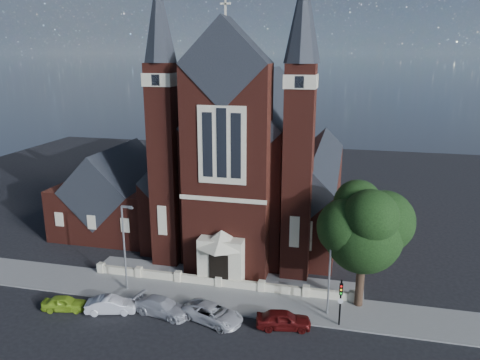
# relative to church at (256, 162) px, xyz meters

# --- Properties ---
(ground) EXTENTS (120.00, 120.00, 0.00)m
(ground) POSITION_rel_church_xyz_m (0.00, -7.94, -8.19)
(ground) COLOR black
(ground) RESTS_ON ground
(pavement_strip) EXTENTS (60.00, 5.00, 0.12)m
(pavement_strip) POSITION_rel_church_xyz_m (0.00, -18.44, -8.19)
(pavement_strip) COLOR slate
(pavement_strip) RESTS_ON ground
(forecourt_paving) EXTENTS (26.00, 3.00, 0.14)m
(forecourt_paving) POSITION_rel_church_xyz_m (0.00, -14.44, -8.19)
(forecourt_paving) COLOR slate
(forecourt_paving) RESTS_ON ground
(forecourt_wall) EXTENTS (24.00, 0.40, 0.90)m
(forecourt_wall) POSITION_rel_church_xyz_m (0.00, -16.44, -8.19)
(forecourt_wall) COLOR beige
(forecourt_wall) RESTS_ON ground
(church) EXTENTS (20.01, 34.90, 29.20)m
(church) POSITION_rel_church_xyz_m (0.00, 0.00, 0.00)
(church) COLOR #501D15
(church) RESTS_ON ground
(parish_hall) EXTENTS (12.00, 12.20, 10.24)m
(parish_hall) POSITION_rel_church_xyz_m (-16.00, -4.94, -4.17)
(parish_hall) COLOR #501D15
(parish_hall) RESTS_ON ground
(street_tree) EXTENTS (6.40, 6.60, 10.70)m
(street_tree) POSITION_rel_church_xyz_m (12.60, -17.23, -1.23)
(street_tree) COLOR black
(street_tree) RESTS_ON ground
(street_lamp_left) EXTENTS (1.16, 0.22, 8.09)m
(street_lamp_left) POSITION_rel_church_xyz_m (-7.91, -18.94, -3.59)
(street_lamp_left) COLOR gray
(street_lamp_left) RESTS_ON ground
(street_lamp_right) EXTENTS (1.16, 0.22, 8.09)m
(street_lamp_right) POSITION_rel_church_xyz_m (10.09, -18.94, -3.59)
(street_lamp_right) COLOR gray
(street_lamp_right) RESTS_ON ground
(traffic_signal) EXTENTS (0.28, 0.42, 4.00)m
(traffic_signal) POSITION_rel_church_xyz_m (11.00, -20.52, -5.60)
(traffic_signal) COLOR black
(traffic_signal) RESTS_ON ground
(car_lime_van) EXTENTS (3.87, 2.24, 1.24)m
(car_lime_van) POSITION_rel_church_xyz_m (-11.50, -23.34, -7.57)
(car_lime_van) COLOR #8CB824
(car_lime_van) RESTS_ON ground
(car_silver_a) EXTENTS (4.36, 2.53, 1.36)m
(car_silver_a) POSITION_rel_church_xyz_m (-7.49, -22.79, -7.51)
(car_silver_a) COLOR #BABCC2
(car_silver_a) RESTS_ON ground
(car_silver_b) EXTENTS (5.16, 2.90, 1.41)m
(car_silver_b) POSITION_rel_church_xyz_m (-3.24, -22.09, -7.48)
(car_silver_b) COLOR #AAABB2
(car_silver_b) RESTS_ON ground
(car_white_suv) EXTENTS (5.61, 3.93, 1.42)m
(car_white_suv) POSITION_rel_church_xyz_m (1.10, -22.12, -7.48)
(car_white_suv) COLOR silver
(car_white_suv) RESTS_ON ground
(car_dark_red) EXTENTS (4.54, 2.48, 1.46)m
(car_dark_red) POSITION_rel_church_xyz_m (6.75, -21.72, -7.45)
(car_dark_red) COLOR #4F0E0D
(car_dark_red) RESTS_ON ground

